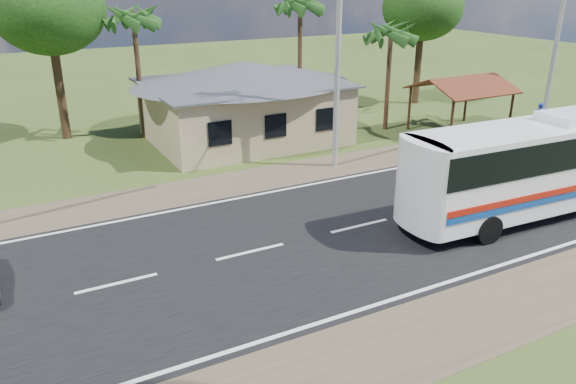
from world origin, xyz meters
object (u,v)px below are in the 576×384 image
Objects in this scene: waiting_shed at (462,86)px; person at (538,117)px; coach_bus at (554,157)px; motorcycle at (442,133)px.

waiting_shed is 2.97× the size of person.
coach_bus is 13.04m from person.
person reaches higher than motorcycle.
waiting_shed is at bearing 65.44° from coach_bus.
waiting_shed is 2.76× the size of motorcycle.
motorcycle is 6.62m from person.
waiting_shed reaches higher than person.
coach_bus is 7.36× the size of person.
person is at bearing -96.61° from motorcycle.
person is (6.52, -1.04, 0.38)m from motorcycle.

